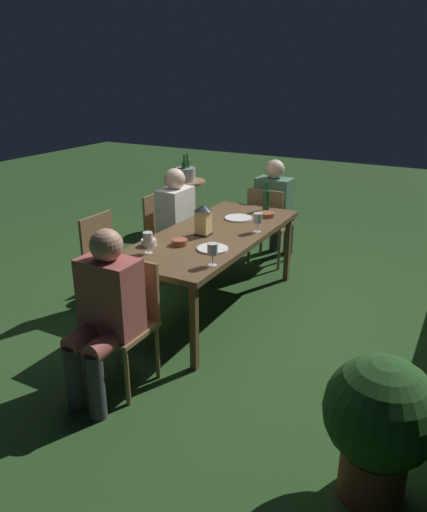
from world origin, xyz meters
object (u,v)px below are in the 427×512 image
Objects in this scene: chair_side_left_a at (165,231)px; plate_b at (212,249)px; person_in_cream at (181,220)px; wine_glass_c at (258,219)px; ice_bucket at (186,173)px; side_table at (186,197)px; bowl_olives at (266,214)px; bowl_salad at (179,242)px; plate_a at (238,218)px; person_in_rust at (105,308)px; chair_head_near at (268,222)px; lantern_centerpiece at (203,218)px; green_bottle_on_table at (266,200)px; chair_side_left_b at (109,259)px; bowl_bread at (149,242)px; potted_plant_by_hedge at (379,421)px; chair_head_far at (125,317)px; wine_glass_a at (213,250)px; person_in_green at (275,205)px; wine_glass_b at (148,239)px; dining_table at (214,238)px.

chair_side_left_a is 1.33m from plate_b.
chair_side_left_a is 0.25m from person_in_cream.
ice_bucket is at bearing -133.80° from wine_glass_c.
bowl_olives is at bearing 53.44° from side_table.
bowl_salad reaches higher than bowl_olives.
plate_b is (0.86, 0.19, 0.00)m from plate_a.
person_in_cream is 4.43× the size of plate_a.
chair_side_left_a reaches higher than bowl_salad.
person_in_cream is at bearing 30.10° from ice_bucket.
ice_bucket is (-1.47, -0.85, 0.13)m from person_in_cream.
person_in_rust reaches higher than bowl_salad.
plate_a is at bearing 173.80° from bowl_salad.
chair_head_near is 3.28× the size of lantern_centerpiece.
chair_head_near is at bearing -179.39° from plate_a.
green_bottle_on_table is (0.37, 0.12, 0.35)m from chair_head_near.
chair_side_left_a and chair_side_left_b have the same top height.
bowl_bread is at bearing -16.18° from green_bottle_on_table.
person_in_cream is 1.44× the size of potted_plant_by_hedge.
wine_glass_a is at bearing 148.13° from chair_head_far.
bowl_salad is (-0.84, -0.09, 0.27)m from chair_head_far.
person_in_green is 6.80× the size of wine_glass_b.
wine_glass_c is (-0.29, 0.37, -0.03)m from lantern_centerpiece.
dining_table is 2.50× the size of potted_plant_by_hedge.
plate_b is at bearing 35.96° from ice_bucket.
lantern_centerpiece is (0.54, 0.77, 0.39)m from chair_side_left_a.
bowl_salad is (0.32, -0.04, -0.12)m from lantern_centerpiece.
chair_head_far is 2.53× the size of ice_bucket.
wine_glass_c is (1.24, 0.33, 0.21)m from person_in_green.
plate_b is (-0.07, 1.01, 0.25)m from chair_side_left_b.
bowl_bread is at bearing 25.49° from ice_bucket.
chair_head_far is 0.69m from wine_glass_b.
green_bottle_on_table is 1.57m from wine_glass_a.
potted_plant_by_hedge is at bearing 32.41° from chair_head_near.
lantern_centerpiece is 0.34m from bowl_salad.
plate_a is at bearing -15.48° from green_bottle_on_table.
plate_b is 0.72× the size of ice_bucket.
wine_glass_c is at bearing 13.64° from bowl_olives.
person_in_cream is 1.50m from wine_glass_a.
side_table is at bearing -90.00° from ice_bucket.
wine_glass_a is at bearing 35.13° from lantern_centerpiece.
wine_glass_b is at bearing -14.35° from lantern_centerpiece.
chair_head_far is 3.35× the size of plate_a.
plate_a is at bearing -163.01° from wine_glass_a.
ice_bucket is (-1.92, -1.47, 0.09)m from dining_table.
potted_plant_by_hedge is (1.06, 1.81, -0.29)m from bowl_salad.
bowl_bread is (1.00, 0.32, 0.12)m from person_in_cream.
dining_table is at bearing -130.44° from potted_plant_by_hedge.
chair_side_left_b is at bearing -41.56° from plate_a.
person_in_cream reaches higher than potted_plant_by_hedge.
chair_side_left_b reaches higher than plate_b.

